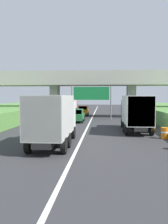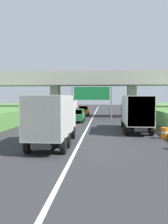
{
  "view_description": "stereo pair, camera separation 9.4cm",
  "coord_description": "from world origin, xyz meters",
  "px_view_note": "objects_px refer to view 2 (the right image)",
  "views": [
    {
      "loc": [
        1.62,
        1.23,
        3.35
      ],
      "look_at": [
        0.0,
        21.76,
        2.0
      ],
      "focal_mm": 37.44,
      "sensor_mm": 36.0,
      "label": 1
    },
    {
      "loc": [
        1.71,
        1.24,
        3.35
      ],
      "look_at": [
        0.0,
        21.76,
        2.0
      ],
      "focal_mm": 37.44,
      "sensor_mm": 36.0,
      "label": 2
    }
  ],
  "objects_px": {
    "overhead_highway_sign": "(92,95)",
    "construction_barrel_5": "(146,122)",
    "construction_barrel_3": "(165,133)",
    "construction_barrel_4": "(153,127)",
    "truck_blue": "(136,111)",
    "truck_white": "(54,117)",
    "car_orange": "(84,111)",
    "car_green": "(77,116)",
    "truck_red": "(71,103)"
  },
  "relations": [
    {
      "from": "truck_white",
      "to": "truck_red",
      "type": "xyz_separation_m",
      "value": [
        -3.49,
        33.91,
        0.0
      ]
    },
    {
      "from": "construction_barrel_4",
      "to": "truck_red",
      "type": "bearing_deg",
      "value": 113.65
    },
    {
      "from": "overhead_highway_sign",
      "to": "car_orange",
      "type": "distance_m",
      "value": 8.43
    },
    {
      "from": "overhead_highway_sign",
      "to": "construction_barrel_5",
      "type": "distance_m",
      "value": 10.14
    },
    {
      "from": "overhead_highway_sign",
      "to": "truck_blue",
      "type": "distance_m",
      "value": 12.44
    },
    {
      "from": "overhead_highway_sign",
      "to": "truck_red",
      "type": "xyz_separation_m",
      "value": [
        -5.18,
        15.5,
        -1.62
      ]
    },
    {
      "from": "car_green",
      "to": "truck_blue",
      "type": "bearing_deg",
      "value": -50.47
    },
    {
      "from": "truck_red",
      "to": "car_orange",
      "type": "height_order",
      "value": "truck_red"
    },
    {
      "from": "construction_barrel_5",
      "to": "overhead_highway_sign",
      "type": "bearing_deg",
      "value": 132.32
    },
    {
      "from": "truck_white",
      "to": "truck_blue",
      "type": "height_order",
      "value": "same"
    },
    {
      "from": "construction_barrel_3",
      "to": "construction_barrel_5",
      "type": "distance_m",
      "value": 8.0
    },
    {
      "from": "truck_blue",
      "to": "construction_barrel_3",
      "type": "relative_size",
      "value": 8.11
    },
    {
      "from": "construction_barrel_4",
      "to": "truck_blue",
      "type": "bearing_deg",
      "value": -172.5
    },
    {
      "from": "car_green",
      "to": "truck_white",
      "type": "bearing_deg",
      "value": -89.78
    },
    {
      "from": "truck_white",
      "to": "car_orange",
      "type": "xyz_separation_m",
      "value": [
        -0.13,
        26.18,
        -1.08
      ]
    },
    {
      "from": "truck_white",
      "to": "construction_barrel_3",
      "type": "distance_m",
      "value": 9.01
    },
    {
      "from": "construction_barrel_3",
      "to": "car_orange",
      "type": "bearing_deg",
      "value": 110.13
    },
    {
      "from": "car_green",
      "to": "construction_barrel_3",
      "type": "bearing_deg",
      "value": -54.55
    },
    {
      "from": "car_green",
      "to": "construction_barrel_5",
      "type": "distance_m",
      "value": 9.05
    },
    {
      "from": "construction_barrel_5",
      "to": "car_green",
      "type": "bearing_deg",
      "value": 155.86
    },
    {
      "from": "overhead_highway_sign",
      "to": "car_green",
      "type": "distance_m",
      "value": 4.71
    },
    {
      "from": "car_green",
      "to": "construction_barrel_5",
      "type": "relative_size",
      "value": 4.56
    },
    {
      "from": "car_orange",
      "to": "car_green",
      "type": "bearing_deg",
      "value": -89.65
    },
    {
      "from": "overhead_highway_sign",
      "to": "truck_red",
      "type": "bearing_deg",
      "value": 108.47
    },
    {
      "from": "car_orange",
      "to": "construction_barrel_4",
      "type": "bearing_deg",
      "value": -66.31
    },
    {
      "from": "construction_barrel_3",
      "to": "construction_barrel_5",
      "type": "height_order",
      "value": "same"
    },
    {
      "from": "overhead_highway_sign",
      "to": "truck_red",
      "type": "relative_size",
      "value": 0.81
    },
    {
      "from": "truck_white",
      "to": "construction_barrel_3",
      "type": "xyz_separation_m",
      "value": [
        8.27,
        3.26,
        -1.47
      ]
    },
    {
      "from": "truck_blue",
      "to": "car_green",
      "type": "xyz_separation_m",
      "value": [
        -6.54,
        7.92,
        -1.08
      ]
    },
    {
      "from": "construction_barrel_3",
      "to": "construction_barrel_5",
      "type": "bearing_deg",
      "value": 90.59
    },
    {
      "from": "overhead_highway_sign",
      "to": "construction_barrel_3",
      "type": "bearing_deg",
      "value": -66.49
    },
    {
      "from": "construction_barrel_4",
      "to": "car_orange",
      "type": "bearing_deg",
      "value": 113.69
    },
    {
      "from": "truck_white",
      "to": "construction_barrel_3",
      "type": "bearing_deg",
      "value": 21.52
    },
    {
      "from": "truck_red",
      "to": "car_orange",
      "type": "distance_m",
      "value": 8.5
    },
    {
      "from": "truck_blue",
      "to": "construction_barrel_5",
      "type": "bearing_deg",
      "value": 67.95
    },
    {
      "from": "truck_red",
      "to": "overhead_highway_sign",
      "type": "bearing_deg",
      "value": -71.53
    },
    {
      "from": "truck_white",
      "to": "construction_barrel_5",
      "type": "relative_size",
      "value": 8.11
    },
    {
      "from": "car_orange",
      "to": "construction_barrel_3",
      "type": "distance_m",
      "value": 24.41
    },
    {
      "from": "truck_blue",
      "to": "construction_barrel_4",
      "type": "height_order",
      "value": "truck_blue"
    },
    {
      "from": "overhead_highway_sign",
      "to": "truck_white",
      "type": "distance_m",
      "value": 18.55
    },
    {
      "from": "overhead_highway_sign",
      "to": "construction_barrel_4",
      "type": "bearing_deg",
      "value": -59.78
    },
    {
      "from": "truck_blue",
      "to": "car_orange",
      "type": "bearing_deg",
      "value": 109.04
    },
    {
      "from": "truck_red",
      "to": "truck_blue",
      "type": "distance_m",
      "value": 28.66
    },
    {
      "from": "construction_barrel_3",
      "to": "truck_white",
      "type": "bearing_deg",
      "value": -158.48
    },
    {
      "from": "truck_white",
      "to": "overhead_highway_sign",
      "type": "bearing_deg",
      "value": 84.76
    },
    {
      "from": "truck_red",
      "to": "construction_barrel_4",
      "type": "bearing_deg",
      "value": -66.35
    },
    {
      "from": "truck_red",
      "to": "construction_barrel_4",
      "type": "height_order",
      "value": "truck_red"
    },
    {
      "from": "overhead_highway_sign",
      "to": "construction_barrel_5",
      "type": "bearing_deg",
      "value": -47.68
    },
    {
      "from": "overhead_highway_sign",
      "to": "car_orange",
      "type": "relative_size",
      "value": 1.43
    },
    {
      "from": "car_orange",
      "to": "construction_barrel_5",
      "type": "distance_m",
      "value": 17.08
    }
  ]
}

